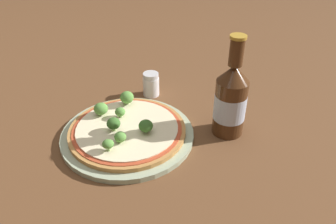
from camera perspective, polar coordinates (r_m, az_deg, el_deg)
name	(u,v)px	position (r m, az deg, el deg)	size (l,w,h in m)	color
ground_plane	(123,137)	(0.74, -7.86, -4.29)	(3.00, 3.00, 0.00)	brown
plate	(128,135)	(0.73, -7.02, -3.97)	(0.29, 0.29, 0.01)	#A3B293
pizza	(127,130)	(0.72, -7.09, -3.14)	(0.26, 0.26, 0.01)	#B77F42
broccoli_floret_0	(120,112)	(0.75, -8.34, 0.01)	(0.02, 0.02, 0.02)	#89A866
broccoli_floret_1	(146,126)	(0.69, -3.89, -2.42)	(0.03, 0.03, 0.03)	#89A866
broccoli_floret_2	(101,109)	(0.76, -11.61, 0.56)	(0.03, 0.03, 0.03)	#89A866
broccoli_floret_3	(108,144)	(0.66, -10.41, -5.54)	(0.02, 0.02, 0.03)	#89A866
broccoli_floret_4	(121,137)	(0.67, -8.11, -4.31)	(0.02, 0.02, 0.02)	#89A866
broccoli_floret_5	(127,97)	(0.79, -7.17, 2.54)	(0.03, 0.03, 0.03)	#89A866
broccoli_floret_6	(114,124)	(0.71, -9.47, -2.01)	(0.03, 0.03, 0.03)	#89A866
beer_bottle	(231,100)	(0.71, 10.85, 2.12)	(0.07, 0.07, 0.23)	#472814
pepper_shaker	(151,84)	(0.87, -2.97, 4.83)	(0.04, 0.04, 0.06)	silver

